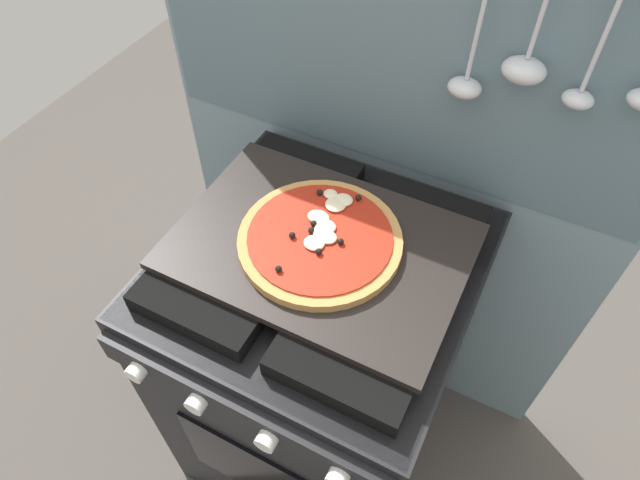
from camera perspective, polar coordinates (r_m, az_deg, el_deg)
ground_plane at (r=1.83m, az=0.00°, el=-19.12°), size 4.00×4.00×0.00m
kitchen_backsplash at (r=1.33m, az=6.70°, el=5.91°), size 1.10×0.09×1.55m
stove at (r=1.42m, az=-0.03°, el=-12.59°), size 0.60×0.64×0.90m
baking_tray at (r=1.03m, az=0.00°, el=-0.65°), size 0.54×0.38×0.02m
pizza_left at (r=1.02m, az=0.13°, el=0.23°), size 0.31×0.31×0.03m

